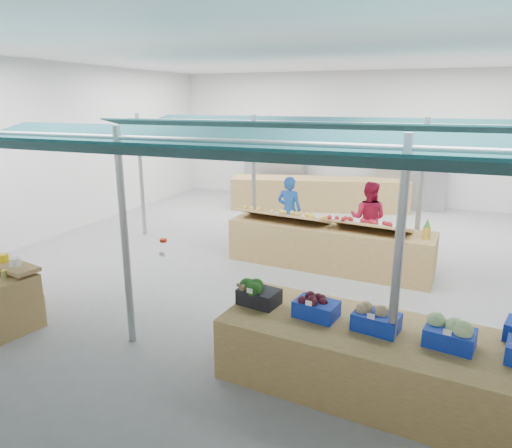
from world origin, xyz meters
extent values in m
plane|color=slate|center=(0.00, 0.00, 0.00)|extent=(13.00, 13.00, 0.00)
plane|color=silver|center=(0.00, 0.00, 4.20)|extent=(13.00, 13.00, 0.00)
plane|color=silver|center=(0.00, 6.50, 2.10)|extent=(12.00, 0.00, 12.00)
plane|color=silver|center=(-6.00, 0.00, 2.10)|extent=(0.00, 13.00, 13.00)
cylinder|color=gray|center=(-4.00, 0.50, 1.50)|extent=(0.10, 0.10, 3.00)
cylinder|color=gray|center=(-1.00, -4.00, 1.50)|extent=(0.10, 0.10, 3.00)
cylinder|color=gray|center=(-1.00, 0.50, 1.50)|extent=(0.10, 0.10, 3.00)
cylinder|color=gray|center=(2.50, -4.00, 1.50)|extent=(0.10, 0.10, 3.00)
cylinder|color=gray|center=(2.50, 0.50, 1.50)|extent=(0.10, 0.10, 3.00)
cylinder|color=gray|center=(0.75, -4.00, 2.85)|extent=(10.00, 0.06, 0.06)
cylinder|color=gray|center=(0.75, 0.50, 2.85)|extent=(10.00, 0.06, 0.06)
cube|color=#0B2B2E|center=(0.75, -4.65, 2.78)|extent=(9.50, 1.28, 0.30)
cube|color=#0B2B2E|center=(0.75, -3.35, 2.78)|extent=(9.50, 1.28, 0.30)
cube|color=#0B2B2E|center=(0.75, -0.15, 2.78)|extent=(9.50, 1.28, 0.30)
cube|color=#0B2B2E|center=(0.75, 1.15, 2.78)|extent=(9.50, 1.28, 0.30)
cube|color=#B23F33|center=(-2.50, 6.00, 1.00)|extent=(2.00, 0.50, 2.00)
cube|color=#B23F33|center=(2.00, 6.00, 1.00)|extent=(2.00, 0.50, 2.00)
cube|color=brown|center=(2.53, -3.88, 0.39)|extent=(4.08, 1.67, 0.77)
cube|color=brown|center=(0.86, -0.04, 0.44)|extent=(4.13, 1.23, 0.87)
cube|color=brown|center=(-0.63, 4.89, 0.48)|extent=(5.46, 2.48, 0.97)
imported|color=#1A4FAE|center=(-0.34, 1.06, 0.81)|extent=(0.62, 0.43, 1.63)
imported|color=#AC1537|center=(1.46, 1.06, 0.81)|extent=(0.83, 0.67, 1.63)
cube|color=black|center=(0.83, -3.73, 0.87)|extent=(0.55, 0.43, 0.20)
cube|color=white|center=(0.79, -3.95, 1.03)|extent=(0.08, 0.02, 0.06)
cube|color=#0E299C|center=(1.60, -3.80, 0.87)|extent=(0.55, 0.43, 0.20)
cube|color=white|center=(1.56, -4.01, 1.03)|extent=(0.08, 0.02, 0.06)
cube|color=#0E299C|center=(2.31, -3.86, 0.87)|extent=(0.55, 0.43, 0.20)
cube|color=white|center=(2.28, -4.08, 1.03)|extent=(0.08, 0.02, 0.06)
cube|color=#0E299C|center=(3.08, -3.93, 0.87)|extent=(0.55, 0.43, 0.20)
cube|color=white|center=(3.05, -4.15, 1.03)|extent=(0.08, 0.02, 0.06)
sphere|color=brown|center=(0.65, -3.85, 1.01)|extent=(0.09, 0.09, 0.09)
sphere|color=brown|center=(0.60, -3.87, 1.05)|extent=(0.06, 0.06, 0.06)
cylinder|color=#AC1F0B|center=(-1.24, -2.75, 1.10)|extent=(0.12, 0.12, 0.05)
cube|color=white|center=(-1.24, -2.81, 0.88)|extent=(0.10, 0.01, 0.07)
cube|color=#997247|center=(-0.11, -0.08, 0.99)|extent=(1.97, 0.92, 0.26)
cube|color=#997247|center=(1.68, -0.19, 0.99)|extent=(1.58, 0.87, 0.26)
cylinder|color=#8C6019|center=(2.69, -0.26, 0.98)|extent=(0.14, 0.14, 0.22)
cone|color=#26661E|center=(2.69, -0.26, 1.17)|extent=(0.12, 0.12, 0.18)
camera|label=1|loc=(2.83, -8.72, 3.31)|focal=32.00mm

